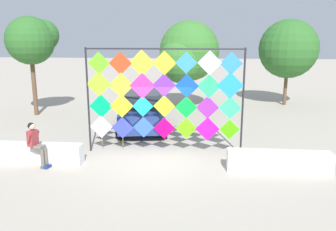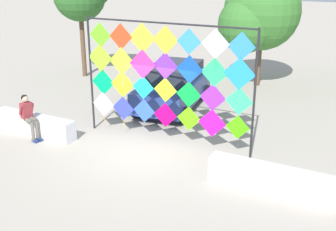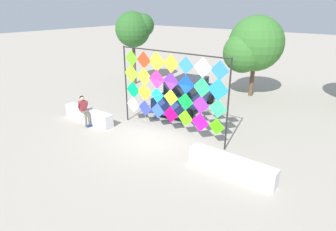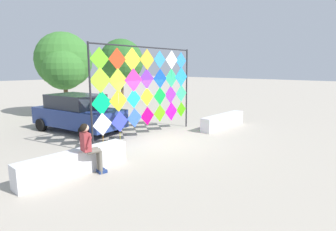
{
  "view_description": "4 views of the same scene",
  "coord_description": "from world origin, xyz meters",
  "px_view_note": "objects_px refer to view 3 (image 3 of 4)",
  "views": [
    {
      "loc": [
        1.56,
        -11.14,
        4.27
      ],
      "look_at": [
        0.43,
        0.39,
        1.6
      ],
      "focal_mm": 36.42,
      "sensor_mm": 36.0,
      "label": 1
    },
    {
      "loc": [
        6.3,
        -10.13,
        5.54
      ],
      "look_at": [
        0.61,
        0.53,
        1.17
      ],
      "focal_mm": 45.06,
      "sensor_mm": 36.0,
      "label": 2
    },
    {
      "loc": [
        7.83,
        -8.91,
        5.79
      ],
      "look_at": [
        0.81,
        0.11,
        1.34
      ],
      "focal_mm": 30.48,
      "sensor_mm": 36.0,
      "label": 3
    },
    {
      "loc": [
        -7.91,
        -7.39,
        3.06
      ],
      "look_at": [
        0.51,
        0.13,
        1.04
      ],
      "focal_mm": 29.12,
      "sensor_mm": 36.0,
      "label": 4
    }
  ],
  "objects_px": {
    "seated_vendor": "(84,108)",
    "parked_car": "(186,94)",
    "tree_far_right": "(135,29)",
    "tree_broadleaf": "(252,47)",
    "kite_display_rack": "(170,87)"
  },
  "relations": [
    {
      "from": "kite_display_rack",
      "to": "tree_broadleaf",
      "type": "bearing_deg",
      "value": 86.15
    },
    {
      "from": "parked_car",
      "to": "kite_display_rack",
      "type": "bearing_deg",
      "value": -67.31
    },
    {
      "from": "seated_vendor",
      "to": "parked_car",
      "type": "bearing_deg",
      "value": 62.96
    },
    {
      "from": "seated_vendor",
      "to": "tree_far_right",
      "type": "height_order",
      "value": "tree_far_right"
    },
    {
      "from": "kite_display_rack",
      "to": "tree_broadleaf",
      "type": "relative_size",
      "value": 1.1
    },
    {
      "from": "seated_vendor",
      "to": "tree_far_right",
      "type": "bearing_deg",
      "value": 115.5
    },
    {
      "from": "kite_display_rack",
      "to": "parked_car",
      "type": "relative_size",
      "value": 1.2
    },
    {
      "from": "seated_vendor",
      "to": "tree_broadleaf",
      "type": "height_order",
      "value": "tree_broadleaf"
    },
    {
      "from": "kite_display_rack",
      "to": "parked_car",
      "type": "xyz_separation_m",
      "value": [
        -1.4,
        3.34,
        -1.41
      ]
    },
    {
      "from": "tree_far_right",
      "to": "seated_vendor",
      "type": "bearing_deg",
      "value": -64.5
    },
    {
      "from": "parked_car",
      "to": "tree_far_right",
      "type": "relative_size",
      "value": 0.89
    },
    {
      "from": "parked_car",
      "to": "tree_far_right",
      "type": "distance_m",
      "value": 7.52
    },
    {
      "from": "parked_car",
      "to": "tree_far_right",
      "type": "bearing_deg",
      "value": 158.81
    },
    {
      "from": "seated_vendor",
      "to": "tree_far_right",
      "type": "relative_size",
      "value": 0.28
    },
    {
      "from": "kite_display_rack",
      "to": "tree_broadleaf",
      "type": "distance_m",
      "value": 7.98
    }
  ]
}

